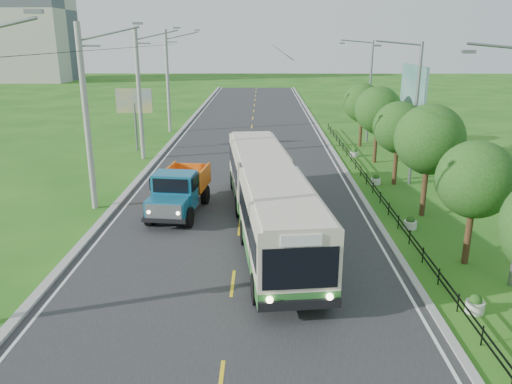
{
  "coord_description": "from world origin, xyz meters",
  "views": [
    {
      "loc": [
        1.13,
        -17.56,
        9.2
      ],
      "look_at": [
        0.84,
        6.0,
        1.9
      ],
      "focal_mm": 35.0,
      "sensor_mm": 36.0,
      "label": 1
    }
  ],
  "objects_px": {
    "dump_truck": "(179,188)",
    "billboard_right": "(413,92)",
    "tree_third": "(429,142)",
    "tree_fourth": "(399,130)",
    "tree_fifth": "(378,112)",
    "planter_far": "(354,153)",
    "streetlight_far": "(368,88)",
    "pole_mid": "(140,94)",
    "billboard_left": "(134,105)",
    "planter_front": "(475,305)",
    "streetlight_mid": "(413,109)",
    "tree_back": "(363,105)",
    "pole_near": "(87,118)",
    "bus": "(267,192)",
    "planter_mid": "(376,180)",
    "tree_second": "(475,183)",
    "planter_near": "(410,223)",
    "pole_far": "(168,81)"
  },
  "relations": [
    {
      "from": "tree_third",
      "to": "tree_fourth",
      "type": "height_order",
      "value": "tree_third"
    },
    {
      "from": "planter_near",
      "to": "dump_truck",
      "type": "height_order",
      "value": "dump_truck"
    },
    {
      "from": "streetlight_mid",
      "to": "billboard_left",
      "type": "relative_size",
      "value": 1.74
    },
    {
      "from": "pole_mid",
      "to": "billboard_right",
      "type": "height_order",
      "value": "pole_mid"
    },
    {
      "from": "tree_third",
      "to": "planter_front",
      "type": "xyz_separation_m",
      "value": [
        -1.26,
        -10.14,
        -3.7
      ]
    },
    {
      "from": "tree_second",
      "to": "streetlight_far",
      "type": "xyz_separation_m",
      "value": [
        0.79,
        25.86,
        1.38
      ]
    },
    {
      "from": "billboard_right",
      "to": "dump_truck",
      "type": "xyz_separation_m",
      "value": [
        -15.65,
        -11.79,
        -3.93
      ]
    },
    {
      "from": "dump_truck",
      "to": "billboard_right",
      "type": "bearing_deg",
      "value": 43.27
    },
    {
      "from": "billboard_right",
      "to": "pole_near",
      "type": "bearing_deg",
      "value": -151.86
    },
    {
      "from": "planter_far",
      "to": "billboard_right",
      "type": "distance_m",
      "value": 6.58
    },
    {
      "from": "tree_fifth",
      "to": "dump_truck",
      "type": "distance_m",
      "value": 17.96
    },
    {
      "from": "planter_far",
      "to": "dump_truck",
      "type": "height_order",
      "value": "dump_truck"
    },
    {
      "from": "tree_third",
      "to": "tree_fifth",
      "type": "xyz_separation_m",
      "value": [
        -0.0,
        12.0,
        -0.13
      ]
    },
    {
      "from": "tree_fourth",
      "to": "tree_fifth",
      "type": "bearing_deg",
      "value": 90.0
    },
    {
      "from": "streetlight_far",
      "to": "planter_front",
      "type": "xyz_separation_m",
      "value": [
        -2.04,
        -30.0,
        -4.62
      ]
    },
    {
      "from": "planter_mid",
      "to": "planter_near",
      "type": "bearing_deg",
      "value": -90.0
    },
    {
      "from": "streetlight_mid",
      "to": "billboard_right",
      "type": "height_order",
      "value": "streetlight_mid"
    },
    {
      "from": "pole_mid",
      "to": "tree_fifth",
      "type": "relative_size",
      "value": 1.72
    },
    {
      "from": "billboard_right",
      "to": "dump_truck",
      "type": "height_order",
      "value": "billboard_right"
    },
    {
      "from": "streetlight_mid",
      "to": "planter_front",
      "type": "distance_m",
      "value": 16.78
    },
    {
      "from": "pole_near",
      "to": "bus",
      "type": "xyz_separation_m",
      "value": [
        9.66,
        -3.34,
        -3.09
      ]
    },
    {
      "from": "pole_near",
      "to": "tree_second",
      "type": "relative_size",
      "value": 1.89
    },
    {
      "from": "pole_far",
      "to": "tree_third",
      "type": "distance_m",
      "value": 30.78
    },
    {
      "from": "tree_second",
      "to": "tree_third",
      "type": "distance_m",
      "value": 6.02
    },
    {
      "from": "pole_near",
      "to": "billboard_left",
      "type": "distance_m",
      "value": 15.1
    },
    {
      "from": "billboard_left",
      "to": "dump_truck",
      "type": "relative_size",
      "value": 0.85
    },
    {
      "from": "tree_back",
      "to": "planter_near",
      "type": "distance_m",
      "value": 20.46
    },
    {
      "from": "tree_fifth",
      "to": "planter_front",
      "type": "xyz_separation_m",
      "value": [
        -1.26,
        -22.14,
        -3.57
      ]
    },
    {
      "from": "planter_far",
      "to": "planter_front",
      "type": "bearing_deg",
      "value": -90.0
    },
    {
      "from": "tree_third",
      "to": "bus",
      "type": "distance_m",
      "value": 9.03
    },
    {
      "from": "streetlight_mid",
      "to": "planter_far",
      "type": "bearing_deg",
      "value": 104.32
    },
    {
      "from": "streetlight_far",
      "to": "bus",
      "type": "height_order",
      "value": "streetlight_far"
    },
    {
      "from": "tree_second",
      "to": "tree_third",
      "type": "bearing_deg",
      "value": 90.0
    },
    {
      "from": "tree_second",
      "to": "planter_near",
      "type": "height_order",
      "value": "tree_second"
    },
    {
      "from": "planter_far",
      "to": "pole_near",
      "type": "bearing_deg",
      "value": -142.37
    },
    {
      "from": "planter_mid",
      "to": "planter_far",
      "type": "distance_m",
      "value": 8.0
    },
    {
      "from": "billboard_right",
      "to": "tree_fifth",
      "type": "bearing_deg",
      "value": 176.7
    },
    {
      "from": "tree_fourth",
      "to": "planter_front",
      "type": "height_order",
      "value": "tree_fourth"
    },
    {
      "from": "planter_front",
      "to": "bus",
      "type": "distance_m",
      "value": 10.65
    },
    {
      "from": "streetlight_mid",
      "to": "bus",
      "type": "xyz_separation_m",
      "value": [
        -9.24,
        -8.34,
        -2.89
      ]
    },
    {
      "from": "tree_back",
      "to": "planter_far",
      "type": "bearing_deg",
      "value": -106.88
    },
    {
      "from": "pole_near",
      "to": "planter_near",
      "type": "relative_size",
      "value": 14.93
    },
    {
      "from": "tree_fourth",
      "to": "planter_far",
      "type": "bearing_deg",
      "value": 99.08
    },
    {
      "from": "planter_front",
      "to": "planter_mid",
      "type": "height_order",
      "value": "same"
    },
    {
      "from": "tree_back",
      "to": "tree_third",
      "type": "bearing_deg",
      "value": -90.0
    },
    {
      "from": "tree_fifth",
      "to": "streetlight_far",
      "type": "height_order",
      "value": "streetlight_far"
    },
    {
      "from": "streetlight_mid",
      "to": "streetlight_far",
      "type": "height_order",
      "value": "same"
    },
    {
      "from": "tree_fifth",
      "to": "tree_back",
      "type": "bearing_deg",
      "value": 90.0
    },
    {
      "from": "tree_fifth",
      "to": "streetlight_mid",
      "type": "relative_size",
      "value": 0.64
    },
    {
      "from": "tree_fourth",
      "to": "billboard_left",
      "type": "relative_size",
      "value": 1.04
    }
  ]
}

